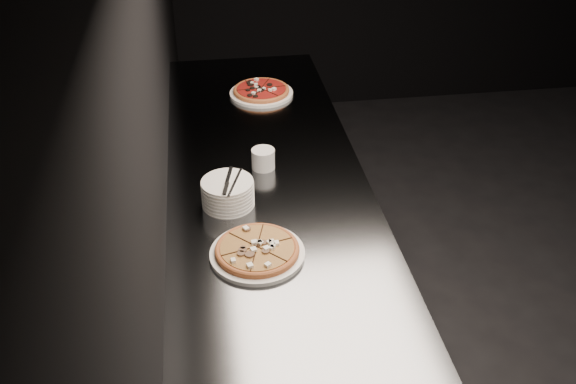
{
  "coord_description": "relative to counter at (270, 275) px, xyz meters",
  "views": [
    {
      "loc": [
        -2.34,
        -2.0,
        2.2
      ],
      "look_at": [
        -2.08,
        -0.18,
        0.98
      ],
      "focal_mm": 40.0,
      "sensor_mm": 36.0,
      "label": 1
    }
  ],
  "objects": [
    {
      "name": "wall_left",
      "position": [
        -0.37,
        0.0,
        0.94
      ],
      "size": [
        0.02,
        5.0,
        2.8
      ],
      "primitive_type": "cube",
      "color": "black",
      "rests_on": "floor"
    },
    {
      "name": "ramekin",
      "position": [
        -0.0,
        0.1,
        0.5
      ],
      "size": [
        0.09,
        0.09,
        0.08
      ],
      "color": "silver",
      "rests_on": "counter"
    },
    {
      "name": "pizza_mushroom",
      "position": [
        -0.08,
        -0.43,
        0.48
      ],
      "size": [
        0.32,
        0.32,
        0.03
      ],
      "rotation": [
        0.0,
        0.0,
        0.25
      ],
      "color": "white",
      "rests_on": "counter"
    },
    {
      "name": "cutlery",
      "position": [
        -0.15,
        -0.15,
        0.56
      ],
      "size": [
        0.1,
        0.19,
        0.01
      ],
      "rotation": [
        0.0,
        0.0,
        -0.22
      ],
      "color": "silver",
      "rests_on": "plate_stack"
    },
    {
      "name": "plate_stack",
      "position": [
        -0.15,
        -0.13,
        0.51
      ],
      "size": [
        0.18,
        0.18,
        0.1
      ],
      "color": "white",
      "rests_on": "counter"
    },
    {
      "name": "pizza_tomato",
      "position": [
        0.06,
        0.75,
        0.48
      ],
      "size": [
        0.3,
        0.3,
        0.03
      ],
      "rotation": [
        0.0,
        0.0,
        0.08
      ],
      "color": "white",
      "rests_on": "counter"
    },
    {
      "name": "counter",
      "position": [
        0.0,
        0.0,
        0.0
      ],
      "size": [
        0.74,
        2.44,
        0.92
      ],
      "color": "#5C5F63",
      "rests_on": "floor"
    }
  ]
}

